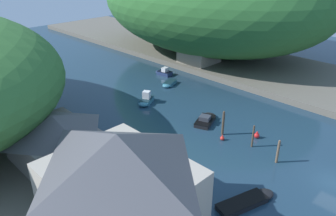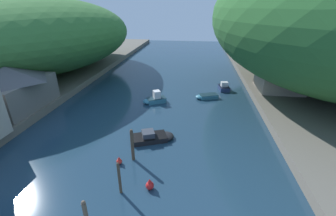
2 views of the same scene
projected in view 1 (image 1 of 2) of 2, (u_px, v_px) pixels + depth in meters
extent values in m
plane|color=#1E384C|center=(140.00, 98.00, 52.20)|extent=(130.00, 130.00, 0.00)
cube|color=#666056|center=(233.00, 61.00, 68.22)|extent=(22.00, 120.00, 1.01)
ellipsoid|color=#2D662D|center=(211.00, 1.00, 68.75)|extent=(37.92, 53.08, 21.69)
cube|color=#B2A899|center=(121.00, 195.00, 26.04)|extent=(9.45, 10.96, 5.25)
pyramid|color=#4C4C51|center=(117.00, 151.00, 24.26)|extent=(10.21, 11.83, 2.98)
cube|color=slate|center=(57.00, 147.00, 33.77)|extent=(7.10, 9.41, 3.75)
pyramid|color=#4C4C51|center=(53.00, 124.00, 32.57)|extent=(7.67, 10.17, 1.82)
cube|color=gray|center=(199.00, 53.00, 65.38)|extent=(6.42, 6.47, 3.65)
pyramid|color=#38704C|center=(200.00, 40.00, 64.25)|extent=(6.94, 6.99, 1.56)
cube|color=black|center=(205.00, 121.00, 44.52)|extent=(4.13, 3.15, 0.54)
ellipsoid|color=black|center=(209.00, 116.00, 46.03)|extent=(2.39, 2.40, 0.54)
cube|color=black|center=(205.00, 120.00, 44.39)|extent=(4.22, 3.22, 0.03)
cube|color=#333842|center=(205.00, 118.00, 44.18)|extent=(1.69, 1.74, 0.61)
cube|color=navy|center=(165.00, 73.00, 61.90)|extent=(1.94, 2.82, 0.70)
ellipsoid|color=navy|center=(159.00, 72.00, 62.62)|extent=(1.69, 1.50, 0.70)
cube|color=black|center=(165.00, 71.00, 61.74)|extent=(1.98, 2.87, 0.03)
cube|color=silver|center=(165.00, 70.00, 61.53)|extent=(1.24, 1.06, 0.80)
cube|color=black|center=(242.00, 203.00, 30.01)|extent=(5.18, 3.03, 0.53)
ellipsoid|color=black|center=(262.00, 195.00, 31.05)|extent=(2.81, 2.24, 0.53)
cube|color=black|center=(242.00, 201.00, 29.88)|extent=(5.28, 3.09, 0.03)
cube|color=teal|center=(147.00, 101.00, 50.55)|extent=(3.18, 2.67, 0.70)
ellipsoid|color=teal|center=(143.00, 104.00, 49.35)|extent=(1.92, 1.95, 0.70)
cube|color=#132A33|center=(146.00, 98.00, 50.40)|extent=(3.25, 2.73, 0.03)
cube|color=silver|center=(147.00, 95.00, 50.23)|extent=(1.37, 1.41, 1.16)
cube|color=teal|center=(170.00, 83.00, 57.47)|extent=(3.16, 2.32, 0.61)
ellipsoid|color=teal|center=(166.00, 86.00, 56.31)|extent=(1.80, 1.77, 0.61)
cube|color=#132A33|center=(170.00, 81.00, 57.33)|extent=(3.22, 2.37, 0.03)
cylinder|color=brown|center=(278.00, 152.00, 35.75)|extent=(0.28, 0.28, 2.68)
sphere|color=brown|center=(280.00, 141.00, 35.15)|extent=(0.25, 0.25, 0.25)
cylinder|color=#4C3D2D|center=(253.00, 137.00, 38.65)|extent=(0.23, 0.23, 2.77)
sphere|color=#4C3D2D|center=(254.00, 126.00, 38.04)|extent=(0.20, 0.20, 0.20)
cylinder|color=#4C3D2D|center=(223.00, 124.00, 41.17)|extent=(0.31, 0.31, 3.13)
sphere|color=#4C3D2D|center=(224.00, 112.00, 40.47)|extent=(0.28, 0.28, 0.28)
sphere|color=red|center=(222.00, 138.00, 40.50)|extent=(0.53, 0.53, 0.53)
cone|color=red|center=(223.00, 135.00, 40.32)|extent=(0.27, 0.27, 0.27)
sphere|color=red|center=(257.00, 136.00, 40.94)|extent=(0.68, 0.68, 0.68)
cone|color=red|center=(257.00, 132.00, 40.72)|extent=(0.34, 0.34, 0.34)
cylinder|color=#282D3D|center=(75.00, 151.00, 35.76)|extent=(0.13, 0.13, 0.85)
cylinder|color=#282D3D|center=(75.00, 150.00, 35.89)|extent=(0.13, 0.13, 0.85)
cube|color=navy|center=(74.00, 145.00, 35.51)|extent=(0.27, 0.41, 0.62)
sphere|color=#9E7051|center=(74.00, 142.00, 35.32)|extent=(0.22, 0.22, 0.22)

